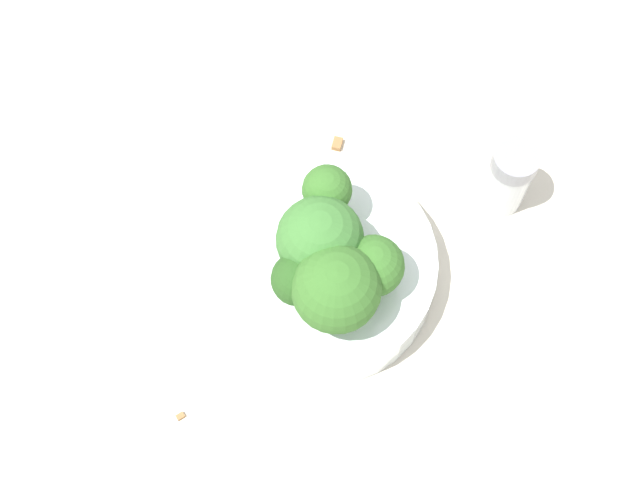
# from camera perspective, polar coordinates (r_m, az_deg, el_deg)

# --- Properties ---
(ground_plane) EXTENTS (3.00, 3.00, 0.00)m
(ground_plane) POSITION_cam_1_polar(r_m,az_deg,el_deg) (0.63, -0.00, -2.41)
(ground_plane) COLOR beige
(bowl) EXTENTS (0.16, 0.16, 0.03)m
(bowl) POSITION_cam_1_polar(r_m,az_deg,el_deg) (0.62, -0.00, -1.83)
(bowl) COLOR silver
(bowl) RESTS_ON ground_plane
(broccoli_floret_0) EXTENTS (0.06, 0.06, 0.06)m
(broccoli_floret_0) POSITION_cam_1_polar(r_m,az_deg,el_deg) (0.57, 0.32, 0.04)
(broccoli_floret_0) COLOR #7A9E5B
(broccoli_floret_0) RESTS_ON bowl
(broccoli_floret_1) EXTENTS (0.06, 0.06, 0.06)m
(broccoli_floret_1) POSITION_cam_1_polar(r_m,az_deg,el_deg) (0.56, 1.05, -3.14)
(broccoli_floret_1) COLOR #84AD66
(broccoli_floret_1) RESTS_ON bowl
(broccoli_floret_2) EXTENTS (0.04, 0.04, 0.05)m
(broccoli_floret_2) POSITION_cam_1_polar(r_m,az_deg,el_deg) (0.57, -1.42, -2.57)
(broccoli_floret_2) COLOR #8EB770
(broccoli_floret_2) RESTS_ON bowl
(broccoli_floret_3) EXTENTS (0.03, 0.03, 0.05)m
(broccoli_floret_3) POSITION_cam_1_polar(r_m,az_deg,el_deg) (0.59, 0.45, 3.10)
(broccoli_floret_3) COLOR #8EB770
(broccoli_floret_3) RESTS_ON bowl
(broccoli_floret_4) EXTENTS (0.04, 0.04, 0.05)m
(broccoli_floret_4) POSITION_cam_1_polar(r_m,az_deg,el_deg) (0.57, 3.43, -1.71)
(broccoli_floret_4) COLOR #7A9E5B
(broccoli_floret_4) RESTS_ON bowl
(pepper_shaker) EXTENTS (0.03, 0.03, 0.06)m
(pepper_shaker) POSITION_cam_1_polar(r_m,az_deg,el_deg) (0.64, 11.97, 3.91)
(pepper_shaker) COLOR silver
(pepper_shaker) RESTS_ON ground_plane
(almond_crumb_0) EXTENTS (0.00, 0.01, 0.01)m
(almond_crumb_0) POSITION_cam_1_polar(r_m,az_deg,el_deg) (0.61, -8.94, -11.05)
(almond_crumb_0) COLOR olive
(almond_crumb_0) RESTS_ON ground_plane
(almond_crumb_1) EXTENTS (0.01, 0.01, 0.01)m
(almond_crumb_1) POSITION_cam_1_polar(r_m,az_deg,el_deg) (0.68, 1.12, 6.28)
(almond_crumb_1) COLOR olive
(almond_crumb_1) RESTS_ON ground_plane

